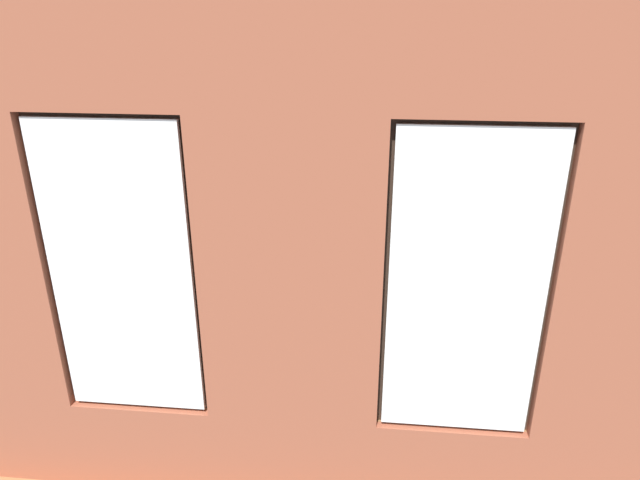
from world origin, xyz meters
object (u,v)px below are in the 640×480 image
at_px(potted_plant_corner_near_left, 548,214).
at_px(coffee_table, 319,290).
at_px(cup_ceramic, 319,282).
at_px(couch_by_window, 214,390).
at_px(potted_plant_near_tv, 76,299).
at_px(candle_jar, 283,285).
at_px(papasan_chair, 281,230).
at_px(potted_plant_foreground_right, 150,205).
at_px(potted_plant_between_couches, 386,360).
at_px(couch_left, 583,322).
at_px(potted_plant_mid_room_small, 405,257).
at_px(tv_flatscreen, 72,224).
at_px(media_console, 81,274).
at_px(remote_black, 326,291).
at_px(potted_plant_by_left_couch, 512,264).

bearing_deg(potted_plant_corner_near_left, coffee_table, 32.48).
bearing_deg(cup_ceramic, couch_by_window, 69.07).
height_order(coffee_table, potted_plant_near_tv, potted_plant_near_tv).
xyz_separation_m(candle_jar, papasan_chair, (0.29, -1.63, -0.03)).
bearing_deg(papasan_chair, potted_plant_foreground_right, -6.73).
bearing_deg(candle_jar, potted_plant_near_tv, 19.34).
bearing_deg(couch_by_window, potted_plant_between_couches, -178.11).
bearing_deg(potted_plant_between_couches, couch_left, -144.92).
relative_size(potted_plant_between_couches, potted_plant_near_tv, 1.50).
relative_size(couch_left, coffee_table, 1.53).
bearing_deg(cup_ceramic, coffee_table, 2.68).
xyz_separation_m(couch_by_window, potted_plant_foreground_right, (1.86, -3.48, 0.33)).
xyz_separation_m(potted_plant_foreground_right, potted_plant_mid_room_small, (-3.48, 0.83, -0.25)).
relative_size(tv_flatscreen, potted_plant_near_tv, 1.03).
relative_size(potted_plant_corner_near_left, potted_plant_between_couches, 1.08).
relative_size(potted_plant_foreground_right, potted_plant_near_tv, 1.36).
relative_size(couch_by_window, potted_plant_foreground_right, 1.50).
xyz_separation_m(potted_plant_corner_near_left, potted_plant_mid_room_small, (1.85, 0.89, -0.29)).
relative_size(media_console, potted_plant_foreground_right, 1.05).
bearing_deg(couch_left, cup_ceramic, -95.81).
xyz_separation_m(candle_jar, potted_plant_corner_near_left, (-3.17, -1.91, 0.22)).
xyz_separation_m(couch_by_window, couch_left, (-3.32, -1.42, -0.00)).
height_order(media_console, papasan_chair, papasan_chair).
relative_size(media_console, papasan_chair, 1.06).
distance_m(couch_by_window, cup_ceramic, 1.88).
xyz_separation_m(remote_black, potted_plant_mid_room_small, (-0.86, -1.02, -0.03)).
height_order(tv_flatscreen, papasan_chair, tv_flatscreen).
height_order(coffee_table, potted_plant_mid_room_small, potted_plant_mid_room_small).
xyz_separation_m(media_console, potted_plant_foreground_right, (-0.31, -1.45, 0.36)).
xyz_separation_m(cup_ceramic, candle_jar, (0.37, 0.13, 0.02)).
distance_m(potted_plant_corner_near_left, potted_plant_by_left_couch, 1.00).
bearing_deg(remote_black, media_console, 89.44).
bearing_deg(media_console, remote_black, 172.17).
bearing_deg(potted_plant_corner_near_left, cup_ceramic, 32.48).
bearing_deg(tv_flatscreen, couch_by_window, 137.01).
relative_size(remote_black, tv_flatscreen, 0.19).
distance_m(potted_plant_corner_near_left, potted_plant_foreground_right, 5.33).
bearing_deg(couch_by_window, tv_flatscreen, -42.99).
height_order(tv_flatscreen, potted_plant_by_left_couch, tv_flatscreen).
bearing_deg(couch_left, potted_plant_by_left_couch, -162.40).
xyz_separation_m(candle_jar, media_console, (2.48, -0.40, -0.19)).
bearing_deg(papasan_chair, candle_jar, 99.98).
distance_m(couch_left, coffee_table, 2.67).
xyz_separation_m(couch_left, potted_plant_mid_room_small, (1.70, -1.23, 0.08)).
xyz_separation_m(potted_plant_foreground_right, potted_plant_between_couches, (-3.23, 3.43, 0.03)).
distance_m(papasan_chair, potted_plant_between_couches, 3.49).
relative_size(candle_jar, potted_plant_corner_near_left, 0.08).
distance_m(couch_by_window, potted_plant_between_couches, 1.42).
relative_size(coffee_table, candle_jar, 10.37).
bearing_deg(potted_plant_mid_room_small, remote_black, 50.02).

